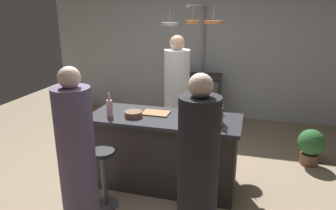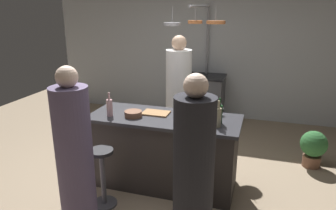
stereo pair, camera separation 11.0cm
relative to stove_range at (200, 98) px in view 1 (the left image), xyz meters
name	(u,v)px [view 1 (the left image)]	position (x,y,z in m)	size (l,w,h in m)	color
ground_plane	(165,183)	(0.00, -2.45, -0.45)	(9.00, 9.00, 0.00)	gray
back_wall	(204,51)	(0.00, 0.40, 0.85)	(6.40, 0.16, 2.60)	#B2B7BC
kitchen_island	(165,151)	(0.00, -2.45, 0.01)	(1.80, 0.72, 0.90)	#332D2B
stove_range	(200,98)	(0.00, 0.00, 0.00)	(0.80, 0.64, 0.89)	#47474C
chef	(177,100)	(-0.09, -1.49, 0.37)	(0.37, 0.37, 1.77)	white
bar_stool_left	(104,176)	(-0.51, -3.07, -0.07)	(0.28, 0.28, 0.68)	#4C4C51
guest_left	(77,159)	(-0.57, -3.47, 0.32)	(0.35, 0.35, 1.66)	#594C6B
bar_stool_right	(201,191)	(0.56, -3.07, -0.07)	(0.28, 0.28, 0.68)	#4C4C51
guest_right	(198,175)	(0.59, -3.45, 0.32)	(0.35, 0.35, 1.66)	black
overhead_pot_rack	(197,34)	(0.03, -0.64, 1.26)	(0.92, 1.54, 2.17)	gray
potted_plant	(311,145)	(1.83, -1.41, -0.15)	(0.36, 0.36, 0.52)	brown
cutting_board	(156,113)	(-0.13, -2.38, 0.46)	(0.32, 0.22, 0.02)	#997047
pepper_mill	(211,106)	(0.52, -2.20, 0.56)	(0.05, 0.05, 0.21)	#382319
wine_bottle_rose	(110,108)	(-0.63, -2.61, 0.56)	(0.07, 0.07, 0.29)	#B78C8E
wine_bottle_white	(219,116)	(0.65, -2.59, 0.57)	(0.07, 0.07, 0.30)	gray
wine_bottle_red	(220,113)	(0.65, -2.47, 0.56)	(0.07, 0.07, 0.29)	#143319
wine_glass_by_chef	(221,106)	(0.63, -2.19, 0.56)	(0.07, 0.07, 0.15)	silver
wine_glass_near_right_guest	(109,104)	(-0.70, -2.48, 0.56)	(0.07, 0.07, 0.15)	silver
mixing_bowl_wooden	(133,114)	(-0.35, -2.55, 0.49)	(0.21, 0.21, 0.07)	brown
mixing_bowl_ceramic	(202,114)	(0.43, -2.36, 0.50)	(0.17, 0.17, 0.08)	silver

